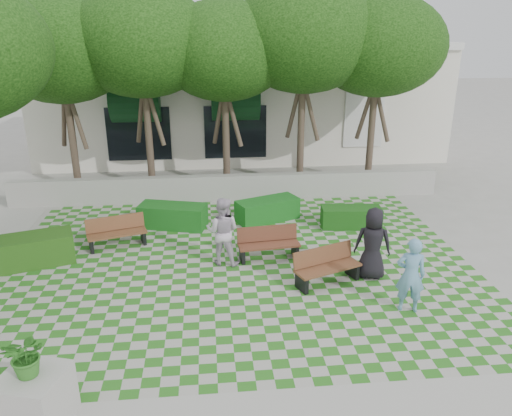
{
  "coord_description": "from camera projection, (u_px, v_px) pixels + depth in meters",
  "views": [
    {
      "loc": [
        -0.71,
        -10.55,
        5.91
      ],
      "look_at": [
        0.5,
        1.5,
        1.4
      ],
      "focal_mm": 35.0,
      "sensor_mm": 36.0,
      "label": 1
    }
  ],
  "objects": [
    {
      "name": "building",
      "position": [
        239.0,
        97.0,
        24.31
      ],
      "size": [
        18.0,
        8.92,
        5.15
      ],
      "color": "silver",
      "rests_on": "ground"
    },
    {
      "name": "retaining_wall",
      "position": [
        229.0,
        188.0,
        17.59
      ],
      "size": [
        15.0,
        0.36,
        0.9
      ],
      "primitive_type": "cube",
      "color": "#9E9B93",
      "rests_on": "ground"
    },
    {
      "name": "hedge_west",
      "position": [
        28.0,
        251.0,
        12.85
      ],
      "size": [
        2.4,
        1.53,
        0.78
      ],
      "primitive_type": "cube",
      "rotation": [
        0.0,
        0.0,
        0.31
      ],
      "color": "#1F4813",
      "rests_on": "ground"
    },
    {
      "name": "person_blue",
      "position": [
        411.0,
        275.0,
        10.63
      ],
      "size": [
        0.71,
        0.56,
        1.71
      ],
      "primitive_type": "imported",
      "rotation": [
        0.0,
        0.0,
        2.87
      ],
      "color": "#699EBF",
      "rests_on": "ground"
    },
    {
      "name": "tree_row",
      "position": [
        166.0,
        48.0,
        15.54
      ],
      "size": [
        17.7,
        13.4,
        7.41
      ],
      "color": "#47382B",
      "rests_on": "ground"
    },
    {
      "name": "bench_west",
      "position": [
        117.0,
        233.0,
        13.92
      ],
      "size": [
        1.69,
        0.99,
        0.84
      ],
      "rotation": [
        0.0,
        0.0,
        0.3
      ],
      "color": "brown",
      "rests_on": "ground"
    },
    {
      "name": "person_dark",
      "position": [
        373.0,
        244.0,
        12.05
      ],
      "size": [
        1.01,
        0.81,
        1.8
      ],
      "primitive_type": "imported",
      "rotation": [
        0.0,
        0.0,
        2.84
      ],
      "color": "black",
      "rests_on": "ground"
    },
    {
      "name": "bench_east",
      "position": [
        326.0,
        267.0,
        11.95
      ],
      "size": [
        1.74,
        1.13,
        0.87
      ],
      "rotation": [
        0.0,
        0.0,
        0.38
      ],
      "color": "brown",
      "rests_on": "ground"
    },
    {
      "name": "hedge_midleft",
      "position": [
        173.0,
        216.0,
        15.27
      ],
      "size": [
        2.17,
        1.31,
        0.71
      ],
      "primitive_type": "cube",
      "rotation": [
        0.0,
        0.0,
        -0.26
      ],
      "color": "#155019",
      "rests_on": "ground"
    },
    {
      "name": "planter_front",
      "position": [
        34.0,
        388.0,
        7.62
      ],
      "size": [
        1.13,
        1.13,
        1.62
      ],
      "rotation": [
        0.0,
        0.0,
        -0.29
      ],
      "color": "#9E9B93",
      "rests_on": "ground"
    },
    {
      "name": "bench_mid",
      "position": [
        268.0,
        244.0,
        13.21
      ],
      "size": [
        1.67,
        0.71,
        0.85
      ],
      "rotation": [
        0.0,
        0.0,
        0.1
      ],
      "color": "#572E1D",
      "rests_on": "ground"
    },
    {
      "name": "hedge_east",
      "position": [
        351.0,
        217.0,
        15.28
      ],
      "size": [
        1.87,
        0.9,
        0.63
      ],
      "primitive_type": "cube",
      "rotation": [
        0.0,
        0.0,
        -0.1
      ],
      "color": "#154712",
      "rests_on": "ground"
    },
    {
      "name": "lawn",
      "position": [
        239.0,
        266.0,
        12.9
      ],
      "size": [
        12.0,
        12.0,
        0.0
      ],
      "primitive_type": "plane",
      "color": "#2B721E",
      "rests_on": "ground"
    },
    {
      "name": "person_white",
      "position": [
        223.0,
        231.0,
        12.75
      ],
      "size": [
        1.03,
        0.9,
        1.81
      ],
      "primitive_type": "imported",
      "rotation": [
        0.0,
        0.0,
        2.87
      ],
      "color": "silver",
      "rests_on": "ground"
    },
    {
      "name": "ground",
      "position": [
        242.0,
        285.0,
        11.97
      ],
      "size": [
        90.0,
        90.0,
        0.0
      ],
      "primitive_type": "plane",
      "color": "gray",
      "rests_on": "ground"
    },
    {
      "name": "hedge_midright",
      "position": [
        267.0,
        210.0,
        15.8
      ],
      "size": [
        2.12,
        1.47,
        0.69
      ],
      "primitive_type": "cube",
      "rotation": [
        0.0,
        0.0,
        0.39
      ],
      "color": "#16541B",
      "rests_on": "ground"
    }
  ]
}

